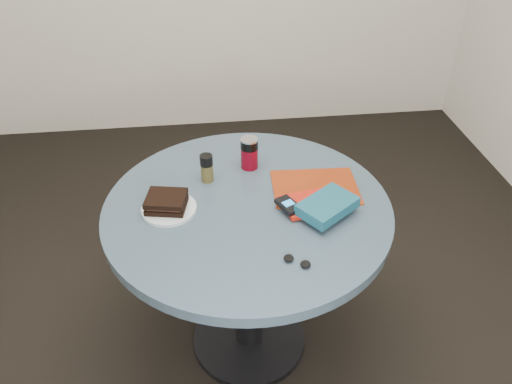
{
  "coord_description": "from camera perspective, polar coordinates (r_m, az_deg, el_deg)",
  "views": [
    {
      "loc": [
        -0.13,
        -1.36,
        1.81
      ],
      "look_at": [
        0.03,
        0.0,
        0.8
      ],
      "focal_mm": 35.0,
      "sensor_mm": 36.0,
      "label": 1
    }
  ],
  "objects": [
    {
      "name": "novel",
      "position": [
        1.67,
        8.16,
        -1.58
      ],
      "size": [
        0.23,
        0.22,
        0.04
      ],
      "primitive_type": "cube",
      "rotation": [
        0.0,
        0.0,
        0.64
      ],
      "color": "navy",
      "rests_on": "red_book"
    },
    {
      "name": "soda_can",
      "position": [
        1.89,
        -0.76,
        4.48
      ],
      "size": [
        0.08,
        0.08,
        0.12
      ],
      "color": "maroon",
      "rests_on": "table"
    },
    {
      "name": "red_book",
      "position": [
        1.72,
        6.37,
        -1.26
      ],
      "size": [
        0.22,
        0.16,
        0.02
      ],
      "primitive_type": "cube",
      "rotation": [
        0.0,
        0.0,
        0.19
      ],
      "color": "#AD1B0D",
      "rests_on": "magazine"
    },
    {
      "name": "magazine",
      "position": [
        1.82,
        6.76,
        0.55
      ],
      "size": [
        0.32,
        0.24,
        0.01
      ],
      "primitive_type": "cube",
      "rotation": [
        0.0,
        0.0,
        -0.05
      ],
      "color": "maroon",
      "rests_on": "table"
    },
    {
      "name": "pepper_grinder",
      "position": [
        1.83,
        -5.65,
        2.76
      ],
      "size": [
        0.06,
        0.06,
        0.11
      ],
      "color": "#473F1E",
      "rests_on": "table"
    },
    {
      "name": "plate",
      "position": [
        1.73,
        -9.91,
        -1.9
      ],
      "size": [
        0.23,
        0.23,
        0.01
      ],
      "primitive_type": "cylinder",
      "rotation": [
        0.0,
        0.0,
        -0.29
      ],
      "color": "silver",
      "rests_on": "table"
    },
    {
      "name": "table",
      "position": [
        1.84,
        -0.93,
        -5.44
      ],
      "size": [
        1.0,
        1.0,
        0.75
      ],
      "color": "black",
      "rests_on": "ground"
    },
    {
      "name": "headphones",
      "position": [
        1.51,
        4.71,
        -7.9
      ],
      "size": [
        0.09,
        0.08,
        0.02
      ],
      "color": "black",
      "rests_on": "table"
    },
    {
      "name": "ground",
      "position": [
        2.27,
        -0.78,
        -16.56
      ],
      "size": [
        4.0,
        4.0,
        0.0
      ],
      "primitive_type": "plane",
      "color": "black",
      "rests_on": "ground"
    },
    {
      "name": "sandwich",
      "position": [
        1.71,
        -10.21,
        -1.1
      ],
      "size": [
        0.15,
        0.13,
        0.05
      ],
      "color": "black",
      "rests_on": "plate"
    },
    {
      "name": "mp3_player",
      "position": [
        1.68,
        3.7,
        -1.5
      ],
      "size": [
        0.09,
        0.11,
        0.02
      ],
      "color": "black",
      "rests_on": "red_book"
    }
  ]
}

